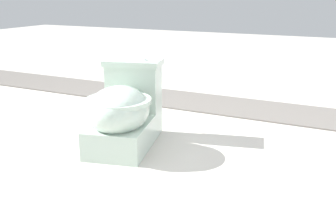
# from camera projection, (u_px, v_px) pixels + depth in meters

# --- Properties ---
(ground_plane) EXTENTS (14.00, 14.00, 0.00)m
(ground_plane) POSITION_uv_depth(u_px,v_px,m) (121.00, 150.00, 2.40)
(ground_plane) COLOR #B7B2A8
(gravel_strip) EXTENTS (0.56, 8.00, 0.01)m
(gravel_strip) POSITION_uv_depth(u_px,v_px,m) (251.00, 108.00, 3.22)
(gravel_strip) COLOR #605B56
(gravel_strip) RESTS_ON ground
(toilet) EXTENTS (0.70, 0.51, 0.52)m
(toilet) POSITION_uv_depth(u_px,v_px,m) (124.00, 112.00, 2.41)
(toilet) COLOR #B2C6B7
(toilet) RESTS_ON ground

